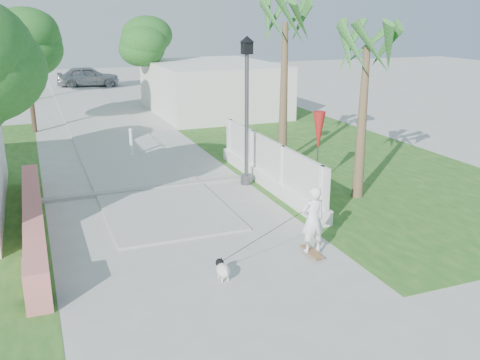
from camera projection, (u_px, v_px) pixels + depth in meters
name	position (u px, v px, depth m)	size (l,w,h in m)	color
ground	(216.00, 278.00, 10.64)	(90.00, 90.00, 0.00)	#B7B7B2
path_strip	(93.00, 112.00, 28.40)	(3.20, 36.00, 0.06)	#B7B7B2
curb	(150.00, 188.00, 15.96)	(6.50, 0.25, 0.10)	#999993
grass_right	(322.00, 153.00, 20.20)	(8.00, 20.00, 0.01)	#24571B
pink_wall	(34.00, 224.00, 12.55)	(0.45, 8.20, 0.80)	#D86E72
lattice_fence	(268.00, 170.00, 16.11)	(0.35, 7.00, 1.50)	white
building_right	(212.00, 87.00, 28.34)	(6.00, 8.00, 2.60)	silver
street_lamp	(247.00, 106.00, 15.82)	(0.44, 0.44, 4.44)	#59595E
bollard	(131.00, 142.00, 19.42)	(0.14, 0.14, 1.09)	white
patio_umbrella	(319.00, 132.00, 15.82)	(0.36, 0.36, 2.30)	#59595E
tree_path_left	(25.00, 44.00, 22.65)	(3.40, 3.40, 5.23)	#4C3826
tree_path_right	(150.00, 44.00, 28.48)	(3.00, 3.00, 4.79)	#4C3826
tree_path_far	(27.00, 35.00, 31.61)	(3.20, 3.20, 5.17)	#4C3826
palm_far	(285.00, 32.00, 16.69)	(1.80, 1.80, 5.30)	brown
palm_near	(367.00, 56.00, 14.20)	(1.80, 1.80, 4.70)	brown
skateboarder	(287.00, 228.00, 11.21)	(2.44, 0.77, 1.56)	olive
dog	(223.00, 269.00, 10.56)	(0.26, 0.57, 0.39)	silver
parked_car	(88.00, 76.00, 38.34)	(1.74, 4.33, 1.47)	#A8AAB0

